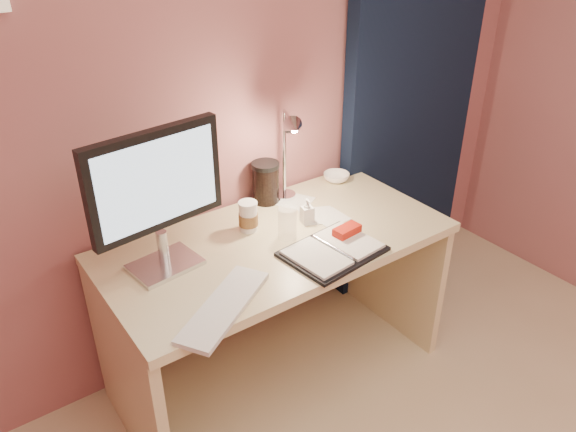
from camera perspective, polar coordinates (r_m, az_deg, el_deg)
room at (r=2.88m, az=11.27°, el=13.24°), size 3.50×3.50×3.50m
desk at (r=2.43m, az=-2.10°, el=-6.07°), size 1.40×0.70×0.73m
monitor at (r=1.97m, az=-13.31°, el=2.63°), size 0.50×0.21×0.54m
keyboard at (r=1.90m, az=-6.51°, el=-9.13°), size 0.44×0.34×0.02m
planner at (r=2.17m, az=4.71°, el=-3.33°), size 0.39×0.31×0.06m
paper_a at (r=2.41m, az=4.32°, el=-0.14°), size 0.13×0.13×0.00m
paper_b at (r=2.41m, az=3.06°, el=0.04°), size 0.20×0.20×0.00m
paper_c at (r=2.53m, az=0.75°, el=1.50°), size 0.19×0.19×0.00m
coffee_cup at (r=2.29m, az=-4.06°, el=-0.11°), size 0.08×0.08×0.13m
clear_cup at (r=2.23m, az=-0.07°, el=-0.71°), size 0.07×0.07×0.13m
bowl at (r=2.72m, az=4.94°, el=3.95°), size 0.14×0.14×0.04m
lotion_bottle at (r=2.34m, az=1.95°, el=0.54°), size 0.06×0.06×0.11m
dark_jar at (r=2.49m, az=-2.27°, el=3.23°), size 0.12×0.12×0.17m
desk_lamp at (r=2.40m, az=1.87°, el=7.13°), size 0.17×0.27×0.44m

